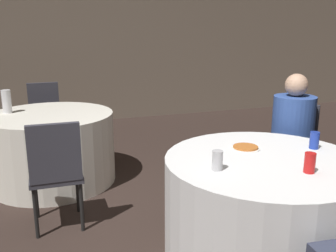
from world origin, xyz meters
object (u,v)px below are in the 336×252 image
(soda_can_red, at_px, (310,163))
(pizza_plate_near, at_px, (246,147))
(table_far, at_px, (52,148))
(chair_near_northeast, at_px, (293,144))
(soda_can_blue, at_px, (314,140))
(bottle_far, at_px, (7,102))
(chair_far_south, at_px, (55,167))
(person_blue_shirt, at_px, (291,140))
(table_near, at_px, (262,209))
(soda_can_silver, at_px, (217,160))
(chair_far_north, at_px, (45,112))

(soda_can_red, bearing_deg, pizza_plate_near, 102.56)
(table_far, relative_size, chair_near_northeast, 1.42)
(soda_can_blue, relative_size, bottle_far, 0.52)
(chair_far_south, bearing_deg, person_blue_shirt, -5.34)
(pizza_plate_near, bearing_deg, table_near, -86.83)
(chair_far_south, xyz_separation_m, soda_can_red, (1.41, -1.13, 0.25))
(chair_far_south, relative_size, pizza_plate_near, 4.30)
(pizza_plate_near, height_order, soda_can_silver, soda_can_silver)
(table_far, bearing_deg, table_near, -55.54)
(chair_far_south, relative_size, soda_can_red, 7.30)
(soda_can_red, height_order, bottle_far, bottle_far)
(person_blue_shirt, bearing_deg, soda_can_blue, 114.52)
(table_far, distance_m, soda_can_silver, 2.19)
(pizza_plate_near, bearing_deg, bottle_far, 132.63)
(chair_near_northeast, distance_m, pizza_plate_near, 0.97)
(chair_far_south, bearing_deg, bottle_far, 108.28)
(table_near, xyz_separation_m, chair_far_south, (-1.30, 0.84, 0.17))
(table_near, distance_m, table_far, 2.28)
(chair_far_north, xyz_separation_m, soda_can_red, (1.43, -3.22, 0.25))
(bottle_far, bearing_deg, chair_near_northeast, -28.05)
(chair_near_northeast, height_order, bottle_far, bottle_far)
(table_far, bearing_deg, person_blue_shirt, -32.42)
(chair_near_northeast, bearing_deg, soda_can_blue, 109.60)
(chair_far_north, xyz_separation_m, pizza_plate_near, (1.31, -2.69, 0.20))
(soda_can_red, xyz_separation_m, soda_can_blue, (0.34, 0.37, 0.00))
(pizza_plate_near, bearing_deg, chair_near_northeast, 31.83)
(table_near, relative_size, chair_far_north, 1.50)
(chair_near_northeast, relative_size, soda_can_red, 7.30)
(chair_near_northeast, relative_size, pizza_plate_near, 4.30)
(soda_can_blue, bearing_deg, table_far, 133.92)
(soda_can_red, relative_size, soda_can_blue, 1.00)
(person_blue_shirt, distance_m, pizza_plate_near, 0.81)
(soda_can_blue, bearing_deg, chair_near_northeast, 62.42)
(chair_far_south, bearing_deg, chair_near_northeast, -2.18)
(soda_can_blue, bearing_deg, person_blue_shirt, 67.33)
(chair_near_northeast, relative_size, person_blue_shirt, 0.75)
(person_blue_shirt, bearing_deg, chair_far_south, 41.23)
(soda_can_blue, xyz_separation_m, bottle_far, (-2.14, 1.98, 0.06))
(chair_near_northeast, xyz_separation_m, chair_far_north, (-2.11, 2.19, 0.00))
(table_near, xyz_separation_m, chair_near_northeast, (0.79, 0.73, 0.17))
(table_far, bearing_deg, chair_far_south, -90.62)
(chair_near_northeast, height_order, chair_far_north, same)
(table_far, relative_size, chair_far_south, 1.42)
(table_near, xyz_separation_m, pizza_plate_near, (-0.01, 0.23, 0.37))
(chair_far_north, relative_size, pizza_plate_near, 4.30)
(soda_can_silver, bearing_deg, table_near, 10.93)
(chair_far_north, distance_m, bottle_far, 0.99)
(soda_can_red, distance_m, soda_can_blue, 0.50)
(chair_far_north, height_order, soda_can_blue, chair_far_north)
(table_near, distance_m, bottle_far, 2.70)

